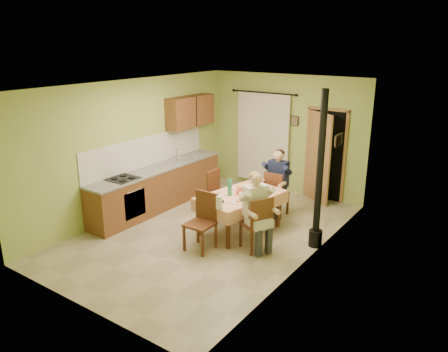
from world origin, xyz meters
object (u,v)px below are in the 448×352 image
Objects in this scene: chair_left at (221,204)px; stove_flue at (318,192)px; man_far at (277,175)px; chair_far at (276,202)px; dining_table at (241,213)px; chair_right at (256,234)px; chair_near at (201,234)px; man_right at (256,203)px.

stove_flue reaches higher than chair_left.
chair_far is at bearing -90.00° from man_far.
chair_left is (-0.90, -0.74, 0.00)m from chair_far.
chair_far is (0.18, 1.10, -0.09)m from dining_table.
chair_left reaches higher than dining_table.
man_far reaches higher than dining_table.
stove_flue reaches higher than chair_right.
chair_near is at bearing 19.35° from chair_left.
dining_table is 1.05m from chair_near.
chair_right is at bearing -90.00° from man_right.
chair_near is 1.13m from man_right.
man_right is at bearing -146.24° from chair_near.
chair_far is 1.16m from chair_left.
chair_right is at bearing -137.78° from stove_flue.
chair_far is 1.65m from chair_right.
chair_right is at bearing -76.25° from chair_far.
man_far is at bearing 90.00° from chair_far.
man_far is (-0.45, 1.60, 0.59)m from chair_right.
man_right is (0.62, -0.48, 0.50)m from dining_table.
stove_flue reaches higher than man_right.
stove_flue is at bearing -19.48° from chair_right.
man_right is (1.34, -0.84, 0.59)m from chair_left.
chair_near is (-0.35, -2.13, 0.00)m from chair_far.
chair_right is 0.72× the size of man_right.
dining_table is 1.31× the size of man_far.
man_far is at bearing -100.57° from chair_near.
man_right reaches higher than dining_table.
chair_near is 0.74× the size of man_right.
man_right is at bearing -76.74° from man_far.
chair_near is 0.74× the size of man_far.
chair_near is at bearing 152.64° from chair_right.
chair_left reaches higher than chair_far.
chair_near is 1.02× the size of chair_right.
man_right is at bearing -138.53° from stove_flue.
stove_flue is (0.81, 0.73, 0.73)m from chair_right.
dining_table is at bearing -101.46° from man_far.
stove_flue is at bearing -36.77° from man_far.
man_far is (-0.00, 0.01, 0.59)m from chair_far.
chair_far is at bearing -100.64° from chair_near.
chair_far is 0.35× the size of stove_flue.
man_far is 1.54m from stove_flue.
man_far is at bearing 92.05° from dining_table.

